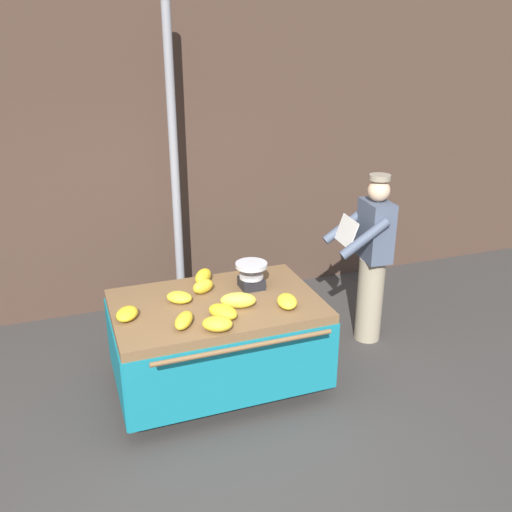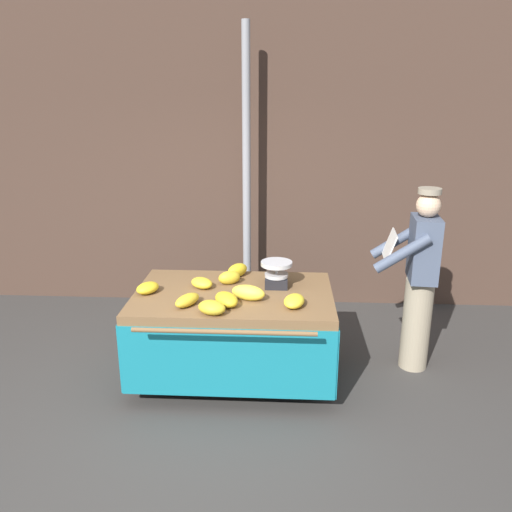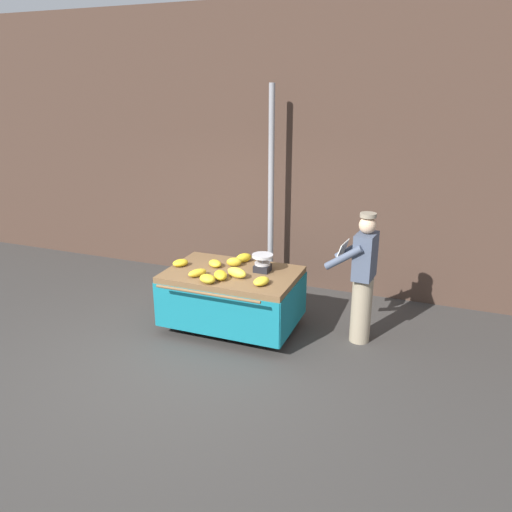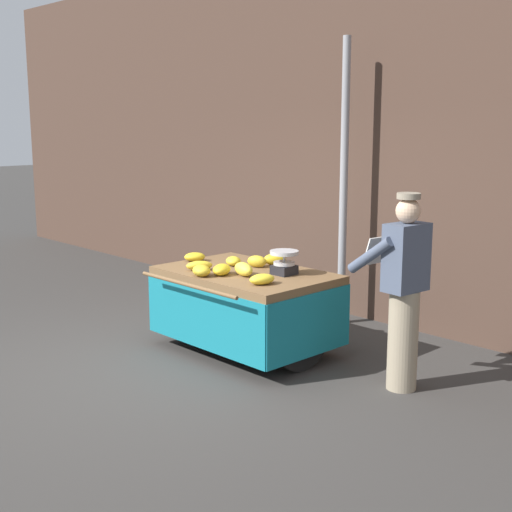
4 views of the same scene
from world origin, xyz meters
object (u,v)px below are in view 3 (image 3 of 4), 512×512
(street_pole, at_px, (271,193))
(banana_bunch_8, at_px, (244,258))
(banana_bunch_7, at_px, (197,273))
(banana_bunch_2, at_px, (215,263))
(banana_bunch_6, at_px, (261,281))
(banana_bunch_3, at_px, (220,275))
(banana_bunch_5, at_px, (234,262))
(banana_bunch_1, at_px, (180,263))
(weighing_scale, at_px, (263,263))
(banana_cart, at_px, (232,287))
(banana_bunch_0, at_px, (207,279))
(banana_bunch_4, at_px, (237,273))
(vendor_person, at_px, (362,278))

(street_pole, bearing_deg, banana_bunch_8, -90.67)
(banana_bunch_7, bearing_deg, street_pole, 78.72)
(banana_bunch_2, xyz_separation_m, banana_bunch_8, (0.29, 0.32, 0.02))
(banana_bunch_2, bearing_deg, banana_bunch_6, -24.84)
(banana_bunch_3, xyz_separation_m, banana_bunch_5, (-0.03, 0.50, 0.01))
(banana_bunch_1, bearing_deg, street_pole, 63.93)
(banana_bunch_1, bearing_deg, banana_bunch_7, -33.19)
(weighing_scale, bearing_deg, banana_bunch_7, -146.42)
(banana_bunch_2, relative_size, banana_bunch_7, 0.83)
(banana_bunch_8, bearing_deg, banana_cart, -89.82)
(banana_bunch_0, xyz_separation_m, banana_bunch_5, (0.07, 0.67, 0.01))
(weighing_scale, bearing_deg, banana_bunch_4, -125.23)
(banana_bunch_2, distance_m, banana_bunch_3, 0.47)
(street_pole, xyz_separation_m, banana_bunch_2, (-0.30, -1.39, -0.72))
(banana_cart, relative_size, banana_bunch_8, 7.52)
(street_pole, xyz_separation_m, banana_bunch_3, (-0.04, -1.78, -0.72))
(banana_bunch_5, height_order, banana_bunch_8, banana_bunch_8)
(banana_bunch_2, bearing_deg, vendor_person, 5.88)
(banana_bunch_5, xyz_separation_m, banana_bunch_7, (-0.29, -0.52, -0.01))
(banana_bunch_7, relative_size, vendor_person, 0.15)
(weighing_scale, bearing_deg, vendor_person, 5.79)
(street_pole, bearing_deg, banana_bunch_0, -93.97)
(banana_bunch_0, relative_size, banana_bunch_2, 1.05)
(banana_bunch_5, distance_m, banana_bunch_8, 0.21)
(banana_bunch_1, relative_size, banana_bunch_2, 1.01)
(banana_bunch_7, bearing_deg, banana_bunch_4, 17.25)
(banana_bunch_4, bearing_deg, weighing_scale, 54.77)
(banana_bunch_1, bearing_deg, banana_bunch_6, -10.25)
(banana_bunch_1, height_order, banana_bunch_5, banana_bunch_5)
(vendor_person, bearing_deg, banana_bunch_8, 175.99)
(banana_bunch_8, distance_m, vendor_person, 1.67)
(banana_bunch_1, relative_size, banana_bunch_6, 0.90)
(banana_bunch_4, bearing_deg, street_pole, 94.52)
(street_pole, height_order, banana_bunch_0, street_pole)
(weighing_scale, distance_m, banana_bunch_1, 1.14)
(banana_bunch_7, bearing_deg, banana_bunch_1, 146.81)
(banana_bunch_1, distance_m, banana_bunch_5, 0.73)
(banana_bunch_6, bearing_deg, banana_bunch_3, -179.10)
(banana_cart, height_order, banana_bunch_4, banana_bunch_4)
(banana_bunch_1, distance_m, banana_bunch_6, 1.29)
(banana_bunch_0, relative_size, banana_bunch_7, 0.87)
(banana_bunch_8, bearing_deg, street_pole, 89.33)
(banana_bunch_3, xyz_separation_m, banana_bunch_4, (0.17, 0.13, 0.01))
(street_pole, relative_size, banana_bunch_1, 14.40)
(street_pole, xyz_separation_m, weighing_scale, (0.36, -1.32, -0.65))
(banana_cart, bearing_deg, banana_bunch_1, -175.74)
(banana_bunch_2, bearing_deg, banana_bunch_4, -30.47)
(banana_bunch_2, height_order, banana_bunch_6, banana_bunch_6)
(banana_bunch_1, height_order, banana_bunch_8, banana_bunch_8)
(banana_bunch_6, bearing_deg, banana_bunch_5, 139.78)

